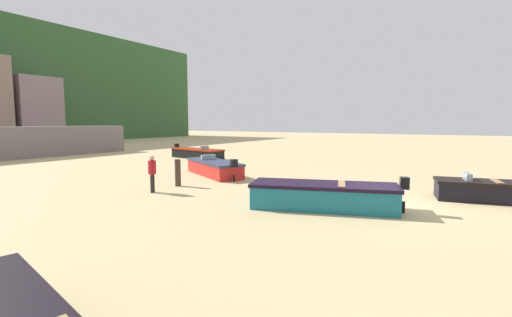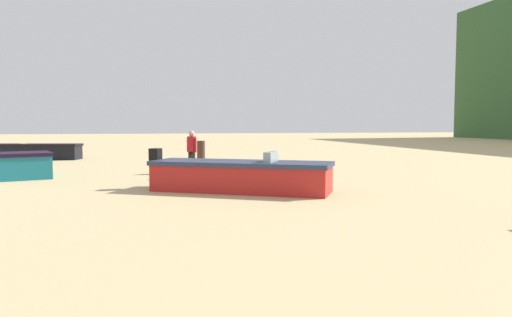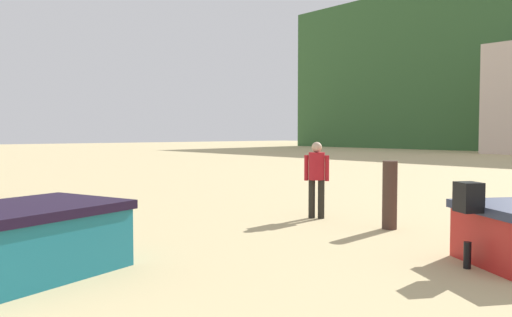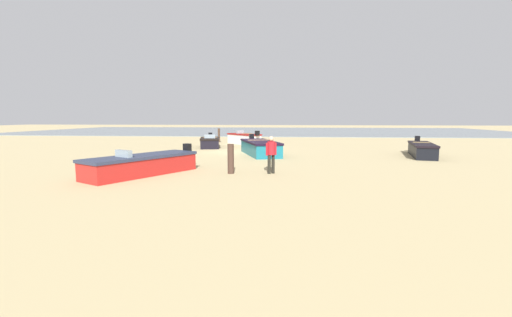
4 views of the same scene
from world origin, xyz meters
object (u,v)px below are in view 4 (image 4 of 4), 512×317
(boat_teal_2, at_px, (260,148))
(beach_walker_foreground, at_px, (271,152))
(boat_white_5, at_px, (244,139))
(boat_red_0, at_px, (142,165))
(boat_black_3, at_px, (422,150))
(mooring_post_near_water, at_px, (219,135))
(mooring_post_mid_beach, at_px, (231,159))
(boat_black_1, at_px, (210,142))

(boat_teal_2, distance_m, beach_walker_foreground, 7.52)
(boat_white_5, height_order, beach_walker_foreground, beach_walker_foreground)
(boat_red_0, xyz_separation_m, boat_white_5, (-2.14, -16.76, 0.06))
(boat_black_3, distance_m, beach_walker_foreground, 11.65)
(mooring_post_near_water, xyz_separation_m, mooring_post_mid_beach, (-4.25, 18.18, -0.03))
(boat_black_3, height_order, boat_white_5, boat_white_5)
(boat_black_1, relative_size, mooring_post_near_water, 2.83)
(boat_white_5, bearing_deg, boat_black_3, -77.88)
(boat_red_0, bearing_deg, mooring_post_mid_beach, -140.31)
(mooring_post_near_water, bearing_deg, beach_walker_foreground, 108.39)
(beach_walker_foreground, bearing_deg, boat_black_1, 79.45)
(boat_black_3, bearing_deg, boat_white_5, -21.90)
(boat_teal_2, height_order, mooring_post_near_water, mooring_post_near_water)
(beach_walker_foreground, bearing_deg, boat_white_5, 66.79)
(boat_teal_2, relative_size, mooring_post_mid_beach, 4.20)
(boat_teal_2, bearing_deg, boat_black_1, -65.72)
(boat_red_0, xyz_separation_m, boat_teal_2, (-4.30, -8.27, 0.03))
(boat_black_3, bearing_deg, boat_black_1, -5.75)
(boat_white_5, distance_m, beach_walker_foreground, 16.25)
(boat_teal_2, bearing_deg, boat_white_5, -93.71)
(boat_black_1, relative_size, mooring_post_mid_beach, 2.96)
(boat_black_1, distance_m, boat_teal_2, 6.60)
(beach_walker_foreground, bearing_deg, mooring_post_near_water, 73.58)
(mooring_post_near_water, bearing_deg, boat_white_5, 142.32)
(boat_black_1, bearing_deg, boat_red_0, 78.63)
(boat_black_1, xyz_separation_m, boat_teal_2, (-4.44, 4.89, 0.05))
(boat_black_1, height_order, boat_teal_2, boat_teal_2)
(boat_red_0, distance_m, boat_white_5, 16.90)
(mooring_post_near_water, height_order, mooring_post_mid_beach, mooring_post_near_water)
(boat_teal_2, xyz_separation_m, beach_walker_foreground, (-1.11, 7.42, 0.49))
(boat_red_0, height_order, boat_black_1, boat_red_0)
(boat_black_1, distance_m, boat_white_5, 4.27)
(boat_black_1, relative_size, beach_walker_foreground, 2.35)
(boat_black_1, bearing_deg, boat_black_3, 149.37)
(boat_black_1, bearing_deg, mooring_post_mid_beach, 95.02)
(boat_red_0, height_order, boat_white_5, boat_white_5)
(boat_black_3, xyz_separation_m, boat_white_5, (12.25, -8.51, 0.07))
(mooring_post_mid_beach, xyz_separation_m, beach_walker_foreground, (-1.74, -0.16, 0.31))
(boat_black_1, xyz_separation_m, beach_walker_foreground, (-5.55, 12.31, 0.54))
(boat_teal_2, bearing_deg, mooring_post_near_water, -83.23)
(boat_red_0, height_order, beach_walker_foreground, beach_walker_foreground)
(boat_black_1, xyz_separation_m, mooring_post_mid_beach, (-3.81, 12.47, 0.23))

